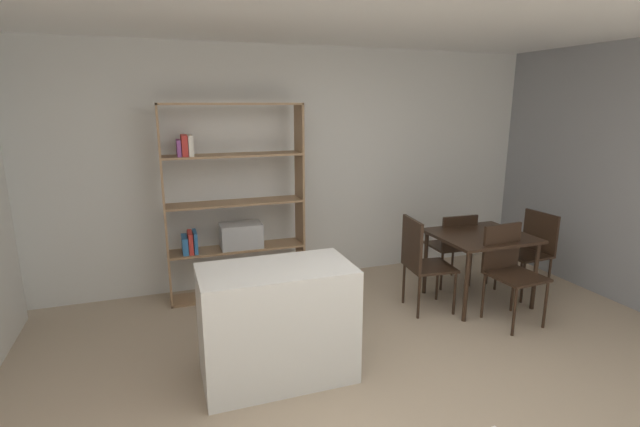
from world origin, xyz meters
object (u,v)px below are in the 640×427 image
object	(u,v)px
dining_chair_island_side	(421,257)
dining_chair_near	(509,265)
kitchen_island	(277,323)
open_bookshelf	(232,211)
dining_table	(480,242)
dining_chair_far	(453,242)
dining_chair_window_side	(532,246)

from	to	relation	value
dining_chair_island_side	dining_chair_near	size ratio (longest dim) A/B	1.03
dining_chair_island_side	dining_chair_near	xyz separation A→B (m)	(0.69, -0.45, -0.00)
kitchen_island	open_bookshelf	xyz separation A→B (m)	(-0.06, 1.68, 0.51)
kitchen_island	dining_chair_island_side	xyz separation A→B (m)	(1.64, 0.67, 0.12)
dining_table	dining_chair_far	xyz separation A→B (m)	(-0.00, 0.45, -0.13)
kitchen_island	open_bookshelf	world-z (taller)	open_bookshelf
dining_chair_near	dining_chair_far	bearing A→B (deg)	85.72
dining_chair_far	open_bookshelf	bearing A→B (deg)	-11.08
dining_chair_island_side	dining_chair_far	world-z (taller)	dining_chair_island_side
open_bookshelf	dining_chair_near	xyz separation A→B (m)	(2.39, -1.46, -0.39)
kitchen_island	open_bookshelf	distance (m)	1.75
dining_chair_window_side	dining_table	bearing A→B (deg)	-93.71
open_bookshelf	dining_chair_window_side	world-z (taller)	open_bookshelf
dining_chair_near	dining_table	bearing A→B (deg)	85.04
dining_table	dining_chair_window_side	size ratio (longest dim) A/B	1.05
dining_chair_island_side	dining_chair_window_side	size ratio (longest dim) A/B	1.06
open_bookshelf	dining_chair_island_side	distance (m)	2.01
dining_chair_window_side	dining_chair_island_side	bearing A→B (deg)	-94.48
dining_chair_window_side	kitchen_island	bearing A→B (deg)	-81.84
dining_table	dining_chair_far	world-z (taller)	dining_chair_far
dining_chair_island_side	dining_chair_far	distance (m)	0.82
dining_chair_near	open_bookshelf	bearing A→B (deg)	144.64
dining_chair_island_side	dining_chair_window_side	distance (m)	1.39
dining_table	dining_chair_window_side	xyz separation A→B (m)	(0.69, 0.01, -0.11)
open_bookshelf	kitchen_island	bearing A→B (deg)	-87.88
kitchen_island	dining_table	world-z (taller)	kitchen_island
dining_table	dining_chair_island_side	world-z (taller)	dining_chair_island_side
dining_chair_island_side	dining_chair_near	bearing A→B (deg)	-116.93
open_bookshelf	dining_chair_island_side	xyz separation A→B (m)	(1.70, -1.01, -0.39)
dining_chair_far	dining_chair_near	bearing A→B (deg)	91.98
open_bookshelf	dining_chair_far	xyz separation A→B (m)	(2.39, -0.57, -0.43)
kitchen_island	dining_chair_far	world-z (taller)	kitchen_island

